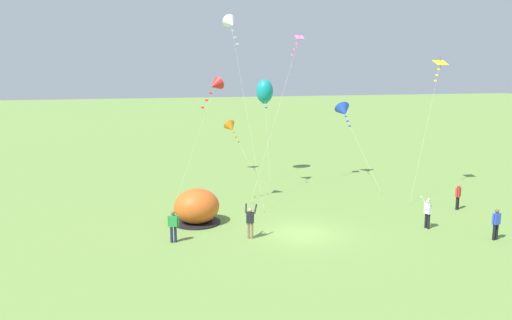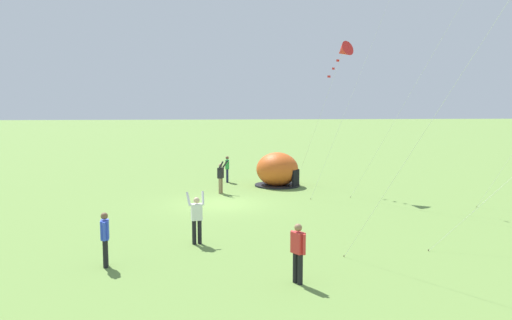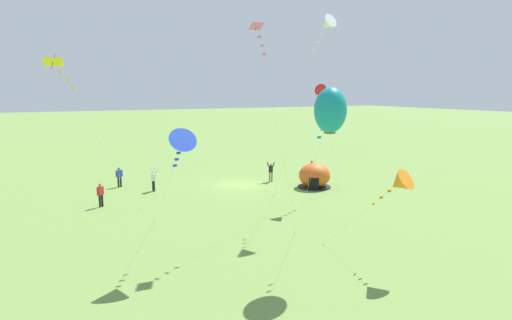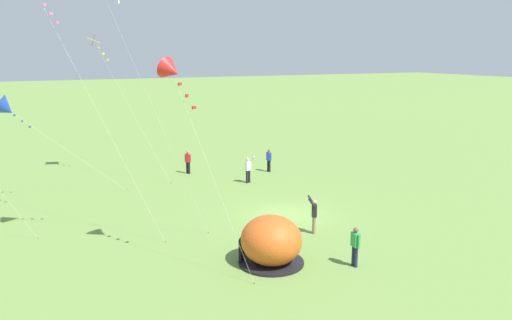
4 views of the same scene
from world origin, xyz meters
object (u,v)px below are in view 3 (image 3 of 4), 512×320
person_watching_sky (101,194)px  kite_teal (330,110)px  popup_tent (314,176)px  kite_pink (259,39)px  person_flying_kite (153,179)px  kite_blue (181,145)px  person_near_tent (312,168)px  kite_white (326,24)px  kite_red (322,92)px  person_far_back (119,176)px  person_arms_raised (271,171)px  kite_yellow (57,68)px  kite_orange (399,183)px

person_watching_sky → kite_teal: (-8.71, 14.83, 6.31)m
popup_tent → kite_pink: bearing=39.7°
person_watching_sky → person_flying_kite: bearing=-146.2°
kite_teal → kite_blue: bearing=-27.8°
person_near_tent → kite_white: 15.57m
kite_teal → kite_red: 11.45m
person_far_back → kite_pink: 19.01m
person_arms_raised → person_flying_kite: size_ratio=1.00×
person_near_tent → kite_pink: (10.89, 10.62, 9.97)m
popup_tent → kite_white: 13.37m
kite_yellow → kite_teal: size_ratio=1.21×
kite_yellow → kite_red: (-17.17, -0.36, -1.23)m
kite_red → kite_blue: size_ratio=1.18×
person_arms_raised → kite_white: bearing=82.1°
kite_pink → kite_red: 8.72m
kite_pink → kite_blue: (5.18, 2.25, -5.26)m
popup_tent → person_arms_raised: size_ratio=1.49×
person_watching_sky → kite_white: bearing=149.1°
person_arms_raised → kite_orange: (3.35, 18.36, 3.04)m
person_far_back → kite_blue: bearing=92.2°
person_arms_raised → kite_pink: 16.41m
kite_teal → kite_red: kite_red is taller
person_watching_sky → person_arms_raised: 14.77m
kite_red → popup_tent: bearing=-119.0°
person_watching_sky → kite_blue: size_ratio=0.23×
person_near_tent → kite_orange: 19.56m
kite_yellow → person_near_tent: bearing=-161.7°
person_near_tent → kite_yellow: (20.88, 6.91, 8.37)m
kite_white → kite_orange: kite_white is taller
kite_teal → kite_yellow: bearing=-40.1°
person_flying_kite → person_arms_raised: bearing=173.6°
popup_tent → kite_blue: size_ratio=0.38×
person_watching_sky → kite_pink: kite_pink is taller
person_near_tent → kite_yellow: 23.53m
kite_teal → kite_orange: 4.53m
person_flying_kite → kite_yellow: size_ratio=0.19×
kite_red → person_near_tent: bearing=-119.6°
person_arms_raised → kite_orange: bearing=79.7°
person_watching_sky → person_flying_kite: person_flying_kite is taller
person_flying_kite → kite_orange: size_ratio=0.40×
person_near_tent → kite_blue: (16.06, 12.87, 4.72)m
person_far_back → person_arms_raised: 13.24m
person_watching_sky → kite_yellow: 10.34m
kite_teal → kite_pink: bearing=-81.2°
popup_tent → kite_red: kite_red is taller
person_flying_kite → person_watching_sky: bearing=33.8°
popup_tent → kite_blue: 17.96m
person_flying_kite → kite_blue: size_ratio=0.26×
person_near_tent → person_arms_raised: (4.09, -0.53, 0.03)m
person_near_tent → kite_red: bearing=60.4°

